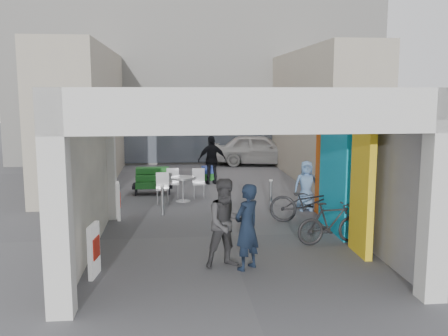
{
  "coord_description": "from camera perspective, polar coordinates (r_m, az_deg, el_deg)",
  "views": [
    {
      "loc": [
        -1.25,
        -11.52,
        3.44
      ],
      "look_at": [
        0.05,
        1.0,
        1.5
      ],
      "focal_mm": 40.0,
      "sensor_mm": 36.0,
      "label": 1
    }
  ],
  "objects": [
    {
      "name": "bicycle_rear",
      "position": [
        11.62,
        12.16,
        -6.17
      ],
      "size": [
        1.67,
        0.68,
        0.98
      ],
      "primitive_type": "imported",
      "rotation": [
        0.0,
        0.0,
        1.71
      ],
      "color": "black",
      "rests_on": "ground"
    },
    {
      "name": "bollard_left",
      "position": [
        14.1,
        -7.04,
        -3.73
      ],
      "size": [
        0.09,
        0.09,
        0.82
      ],
      "primitive_type": "cylinder",
      "color": "gray",
      "rests_on": "ground"
    },
    {
      "name": "crate_stack",
      "position": [
        19.48,
        -1.79,
        -0.59
      ],
      "size": [
        0.54,
        0.48,
        0.56
      ],
      "rotation": [
        0.0,
        0.0,
        0.34
      ],
      "color": "#1B6120",
      "rests_on": "ground"
    },
    {
      "name": "advert_board_far",
      "position": [
        13.85,
        -12.0,
        -3.67
      ],
      "size": [
        0.17,
        0.56,
        1.0
      ],
      "rotation": [
        0.0,
        0.0,
        0.15
      ],
      "color": "silver",
      "rests_on": "ground"
    },
    {
      "name": "man_back_turned",
      "position": [
        9.83,
        0.31,
        -6.32
      ],
      "size": [
        1.0,
        0.86,
        1.77
      ],
      "primitive_type": "imported",
      "rotation": [
        0.0,
        0.0,
        0.25
      ],
      "color": "#39393B",
      "rests_on": "ground"
    },
    {
      "name": "far_building",
      "position": [
        25.55,
        -3.16,
        9.98
      ],
      "size": [
        18.0,
        4.08,
        8.0
      ],
      "color": "silver",
      "rests_on": "ground"
    },
    {
      "name": "produce_stand",
      "position": [
        17.05,
        -8.16,
        -1.78
      ],
      "size": [
        1.33,
        0.72,
        0.88
      ],
      "rotation": [
        0.0,
        0.0,
        0.16
      ],
      "color": "black",
      "rests_on": "ground"
    },
    {
      "name": "man_with_dog",
      "position": [
        9.71,
        2.64,
        -6.74
      ],
      "size": [
        0.73,
        0.71,
        1.69
      ],
      "primitive_type": "imported",
      "rotation": [
        0.0,
        0.0,
        3.87
      ],
      "color": "black",
      "rests_on": "ground"
    },
    {
      "name": "cafe_set",
      "position": [
        16.04,
        -5.17,
        -2.45
      ],
      "size": [
        1.56,
        1.26,
        0.94
      ],
      "rotation": [
        0.0,
        0.0,
        -0.03
      ],
      "color": "#A8A8AD",
      "rests_on": "ground"
    },
    {
      "name": "plaza_bldg_right",
      "position": [
        19.9,
        10.95,
        5.89
      ],
      "size": [
        2.0,
        9.0,
        5.0
      ],
      "primitive_type": "cube",
      "color": "#A69E89",
      "rests_on": "ground"
    },
    {
      "name": "bollard_right",
      "position": [
        14.66,
        5.36,
        -3.1
      ],
      "size": [
        0.09,
        0.09,
        0.88
      ],
      "primitive_type": "cylinder",
      "color": "gray",
      "rests_on": "ground"
    },
    {
      "name": "bicycle_front",
      "position": [
        13.27,
        9.78,
        -3.94
      ],
      "size": [
        2.24,
        1.39,
        1.11
      ],
      "primitive_type": "imported",
      "rotation": [
        0.0,
        0.0,
        1.23
      ],
      "color": "black",
      "rests_on": "ground"
    },
    {
      "name": "man_crates",
      "position": [
        18.6,
        -1.38,
        0.92
      ],
      "size": [
        1.12,
        0.6,
        1.81
      ],
      "primitive_type": "imported",
      "rotation": [
        0.0,
        0.0,
        3.3
      ],
      "color": "black",
      "rests_on": "ground"
    },
    {
      "name": "white_van",
      "position": [
        23.54,
        4.09,
        2.13
      ],
      "size": [
        4.56,
        2.57,
        1.46
      ],
      "primitive_type": "imported",
      "rotation": [
        0.0,
        0.0,
        1.37
      ],
      "color": "white",
      "rests_on": "ground"
    },
    {
      "name": "man_elderly",
      "position": [
        14.7,
        9.39,
        -2.0
      ],
      "size": [
        0.76,
        0.55,
        1.45
      ],
      "primitive_type": "imported",
      "rotation": [
        0.0,
        0.0,
        -0.13
      ],
      "color": "#6189BC",
      "rests_on": "ground"
    },
    {
      "name": "ground",
      "position": [
        12.09,
        0.27,
        -7.78
      ],
      "size": [
        90.0,
        90.0,
        0.0
      ],
      "primitive_type": "plane",
      "color": "#515256",
      "rests_on": "ground"
    },
    {
      "name": "advert_board_near",
      "position": [
        9.75,
        -14.63,
        -9.06
      ],
      "size": [
        0.16,
        0.56,
        1.0
      ],
      "rotation": [
        0.0,
        0.0,
        -0.14
      ],
      "color": "silver",
      "rests_on": "ground"
    },
    {
      "name": "bollard_center",
      "position": [
        14.51,
        -0.26,
        -3.21
      ],
      "size": [
        0.09,
        0.09,
        0.87
      ],
      "primitive_type": "cylinder",
      "color": "gray",
      "rests_on": "ground"
    },
    {
      "name": "arcade_canopy",
      "position": [
        10.91,
        3.57,
        2.75
      ],
      "size": [
        6.4,
        6.45,
        6.4
      ],
      "color": "silver",
      "rests_on": "ground"
    },
    {
      "name": "plaza_bldg_left",
      "position": [
        19.32,
        -15.67,
        5.64
      ],
      "size": [
        2.0,
        9.0,
        5.0
      ],
      "primitive_type": "cube",
      "color": "#A69E89",
      "rests_on": "ground"
    },
    {
      "name": "border_collie",
      "position": [
        11.21,
        2.48,
        -7.8
      ],
      "size": [
        0.23,
        0.45,
        0.63
      ],
      "rotation": [
        0.0,
        0.0,
        -0.1
      ],
      "color": "black",
      "rests_on": "ground"
    }
  ]
}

